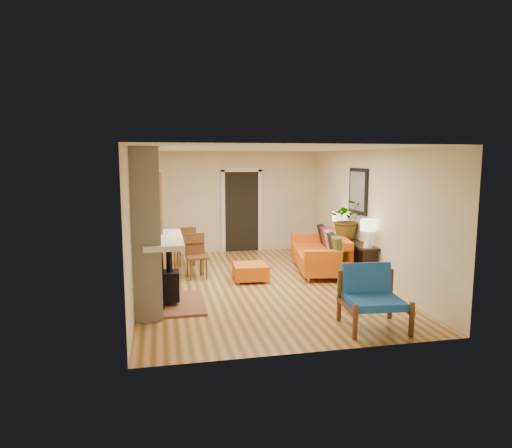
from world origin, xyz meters
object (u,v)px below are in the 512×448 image
at_px(ottoman, 250,271).
at_px(lamp_far, 339,220).
at_px(houseplant, 347,219).
at_px(sofa, 323,252).
at_px(blue_chair, 371,293).
at_px(console_table, 352,248).
at_px(lamp_near, 368,230).
at_px(dining_table, 187,245).

xyz_separation_m(ottoman, lamp_far, (2.17, 0.77, 0.87)).
bearing_deg(houseplant, lamp_far, 88.82).
xyz_separation_m(sofa, houseplant, (0.44, -0.26, 0.76)).
bearing_deg(ottoman, blue_chair, -66.06).
relative_size(ottoman, blue_chair, 0.75).
xyz_separation_m(console_table, lamp_near, (0.00, -0.72, 0.49)).
xyz_separation_m(lamp_near, houseplant, (-0.01, 0.98, 0.09)).
xyz_separation_m(ottoman, lamp_near, (2.17, -0.69, 0.87)).
bearing_deg(sofa, lamp_near, -70.08).
distance_m(ottoman, lamp_near, 2.44).
xyz_separation_m(sofa, ottoman, (-1.72, -0.54, -0.19)).
distance_m(ottoman, console_table, 2.21).
height_order(dining_table, lamp_near, lamp_near).
distance_m(blue_chair, dining_table, 4.51).
height_order(sofa, dining_table, dining_table).
relative_size(ottoman, lamp_far, 1.28).
xyz_separation_m(sofa, console_table, (0.45, -0.52, 0.19)).
relative_size(lamp_far, houseplant, 0.64).
distance_m(lamp_far, houseplant, 0.49).
bearing_deg(console_table, dining_table, 163.34).
xyz_separation_m(dining_table, lamp_near, (3.35, -1.72, 0.47)).
relative_size(sofa, console_table, 1.28).
height_order(dining_table, lamp_far, lamp_far).
bearing_deg(lamp_far, lamp_near, -90.00).
xyz_separation_m(ottoman, blue_chair, (1.24, -2.79, 0.29)).
distance_m(blue_chair, houseplant, 3.28).
bearing_deg(blue_chair, console_table, 71.58).
relative_size(ottoman, dining_table, 0.41).
xyz_separation_m(sofa, dining_table, (-2.90, 0.48, 0.20)).
bearing_deg(blue_chair, lamp_far, 75.27).
bearing_deg(houseplant, console_table, -87.83).
bearing_deg(dining_table, houseplant, -12.48).
xyz_separation_m(lamp_far, houseplant, (-0.01, -0.49, 0.09)).
xyz_separation_m(ottoman, dining_table, (-1.18, 1.02, 0.39)).
xyz_separation_m(sofa, lamp_near, (0.45, -1.24, 0.68)).
height_order(sofa, console_table, sofa).
bearing_deg(houseplant, dining_table, 167.52).
relative_size(console_table, houseplant, 2.18).
height_order(lamp_near, lamp_far, same).
height_order(ottoman, lamp_near, lamp_near).
bearing_deg(ottoman, lamp_near, -17.71).
bearing_deg(sofa, lamp_far, 26.76).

